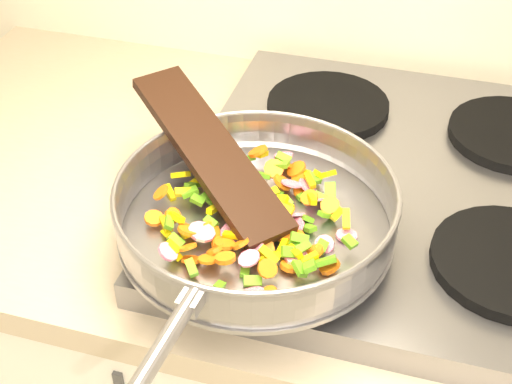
# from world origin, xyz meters

# --- Properties ---
(cooktop) EXTENTS (0.60, 0.60, 0.04)m
(cooktop) POSITION_xyz_m (-0.70, 1.67, 0.92)
(cooktop) COLOR #939399
(cooktop) RESTS_ON counter_top
(grate_fl) EXTENTS (0.19, 0.19, 0.02)m
(grate_fl) POSITION_xyz_m (-0.84, 1.52, 0.95)
(grate_fl) COLOR black
(grate_fl) RESTS_ON cooktop
(grate_fr) EXTENTS (0.19, 0.19, 0.02)m
(grate_fr) POSITION_xyz_m (-0.56, 1.52, 0.95)
(grate_fr) COLOR black
(grate_fr) RESTS_ON cooktop
(grate_bl) EXTENTS (0.19, 0.19, 0.02)m
(grate_bl) POSITION_xyz_m (-0.84, 1.81, 0.95)
(grate_bl) COLOR black
(grate_bl) RESTS_ON cooktop
(saute_pan) EXTENTS (0.39, 0.55, 0.06)m
(saute_pan) POSITION_xyz_m (-0.86, 1.49, 0.99)
(saute_pan) COLOR #9E9EA5
(saute_pan) RESTS_ON grate_fl
(vegetable_heap) EXTENTS (0.27, 0.27, 0.05)m
(vegetable_heap) POSITION_xyz_m (-0.86, 1.49, 0.98)
(vegetable_heap) COLOR orange
(vegetable_heap) RESTS_ON saute_pan
(wooden_spatula) EXTENTS (0.27, 0.25, 0.09)m
(wooden_spatula) POSITION_xyz_m (-0.94, 1.55, 1.02)
(wooden_spatula) COLOR black
(wooden_spatula) RESTS_ON saute_pan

